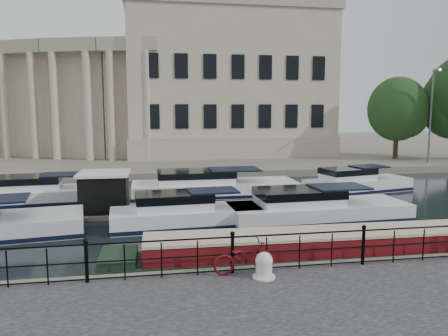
# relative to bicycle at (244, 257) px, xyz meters

# --- Properties ---
(ground_plane) EXTENTS (160.00, 160.00, 0.00)m
(ground_plane) POSITION_rel_bicycle_xyz_m (-0.32, 2.34, -1.02)
(ground_plane) COLOR black
(ground_plane) RESTS_ON ground
(far_bank) EXTENTS (120.00, 42.00, 0.55)m
(far_bank) POSITION_rel_bicycle_xyz_m (-0.32, 41.34, -0.75)
(far_bank) COLOR #6B665B
(far_bank) RESTS_ON ground_plane
(railing) EXTENTS (24.14, 0.14, 1.22)m
(railing) POSITION_rel_bicycle_xyz_m (-0.32, 0.09, 0.18)
(railing) COLOR black
(railing) RESTS_ON near_quay
(civic_building) EXTENTS (53.55, 31.84, 16.85)m
(civic_building) POSITION_rel_bicycle_xyz_m (-1.31, 37.05, 6.01)
(civic_building) COLOR #ADA38C
(civic_building) RESTS_ON far_bank
(bicycle) EXTENTS (1.85, 0.79, 0.95)m
(bicycle) POSITION_rel_bicycle_xyz_m (0.00, 0.00, 0.00)
(bicycle) COLOR #4D0D13
(bicycle) RESTS_ON near_quay
(mooring_bollard) EXTENTS (0.64, 0.64, 0.72)m
(mooring_bollard) POSITION_rel_bicycle_xyz_m (0.48, -0.41, -0.13)
(mooring_bollard) COLOR silver
(mooring_bollard) RESTS_ON near_quay
(narrowboat) EXTENTS (13.97, 2.13, 1.51)m
(narrowboat) POSITION_rel_bicycle_xyz_m (2.72, 1.57, -0.66)
(narrowboat) COLOR black
(narrowboat) RESTS_ON ground_plane
(harbour_hut) EXTENTS (3.41, 2.86, 2.21)m
(harbour_hut) POSITION_rel_bicycle_xyz_m (-4.79, 10.35, -0.07)
(harbour_hut) COLOR #6B665B
(harbour_hut) RESTS_ON ground_plane
(cabin_cruisers) EXTENTS (29.16, 11.03, 1.99)m
(cabin_cruisers) POSITION_rel_bicycle_xyz_m (-1.05, 10.62, -0.66)
(cabin_cruisers) COLOR silver
(cabin_cruisers) RESTS_ON ground_plane
(trees) EXTENTS (11.68, 8.07, 9.64)m
(trees) POSITION_rel_bicycle_xyz_m (24.77, 24.76, 4.67)
(trees) COLOR black
(trees) RESTS_ON far_bank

